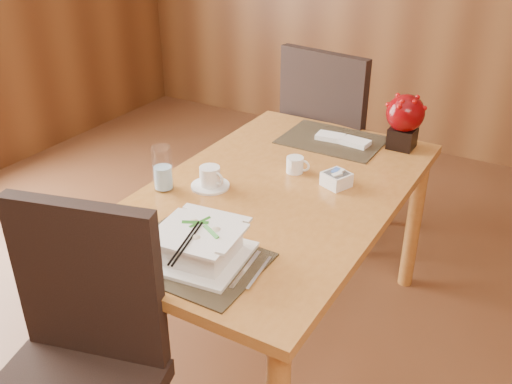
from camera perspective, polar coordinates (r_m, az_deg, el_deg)
The scene contains 13 objects.
dining_table at distance 2.24m, azimuth 1.86°, elevation -1.90°, with size 0.90×1.50×0.75m.
placemat_near at distance 1.80m, azimuth -6.56°, elevation -6.73°, with size 0.45×0.33×0.01m, color black.
placemat_far at distance 2.65m, azimuth 7.63°, elevation 5.17°, with size 0.45×0.33×0.01m, color black.
soup_setting at distance 1.77m, azimuth -5.56°, elevation -5.27°, with size 0.31×0.31×0.11m.
coffee_cup at distance 2.20m, azimuth -4.62°, elevation 1.35°, with size 0.15×0.15×0.09m.
water_glass at distance 2.19m, azimuth -9.33°, elevation 2.34°, with size 0.08×0.08×0.18m, color white.
creamer_jug at distance 2.32m, azimuth 3.91°, elevation 2.74°, with size 0.09×0.09×0.07m, color white, non-canonical shape.
sugar_caddy at distance 2.23m, azimuth 8.05°, elevation 1.26°, with size 0.09×0.09×0.06m, color white.
berry_decor at distance 2.58m, azimuth 14.65°, elevation 7.16°, with size 0.17×0.17×0.25m.
napkins_far at distance 2.62m, azimuth 8.84°, elevation 5.18°, with size 0.25×0.09×0.02m, color white, non-canonical shape.
bread_plate at distance 1.99m, azimuth -15.59°, elevation -3.96°, with size 0.17×0.17×0.01m, color white.
near_chair at distance 1.78m, azimuth -17.70°, elevation -15.80°, with size 0.59×0.59×1.03m.
far_chair at distance 3.07m, azimuth 7.75°, elevation 5.62°, with size 0.58×0.58×1.08m.
Camera 1 is at (0.91, -1.11, 1.78)m, focal length 40.00 mm.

